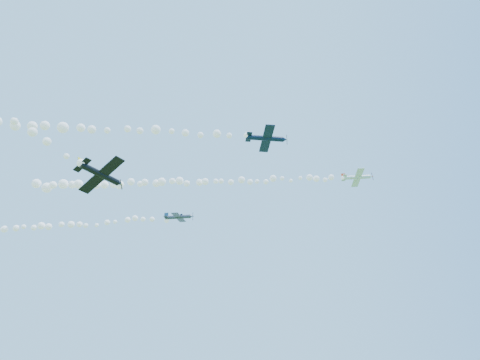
# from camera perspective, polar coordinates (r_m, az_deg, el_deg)

# --- Properties ---
(plane_white) EXTENTS (7.00, 7.32, 1.87)m
(plane_white) POSITION_cam_1_polar(r_m,az_deg,el_deg) (91.34, 16.35, 0.38)
(plane_white) COLOR white
(smoke_trail_white) EXTENTS (69.98, 6.53, 2.95)m
(smoke_trail_white) POSITION_cam_1_polar(r_m,az_deg,el_deg) (89.24, -7.33, -0.25)
(smoke_trail_white) COLOR white
(plane_navy) EXTENTS (7.34, 7.78, 2.21)m
(plane_navy) POSITION_cam_1_polar(r_m,az_deg,el_deg) (67.80, 3.79, 5.94)
(plane_navy) COLOR black
(smoke_trail_navy) EXTENTS (70.63, 15.98, 2.88)m
(smoke_trail_navy) POSITION_cam_1_polar(r_m,az_deg,el_deg) (72.86, -27.60, 7.12)
(smoke_trail_navy) COLOR white
(plane_grey) EXTENTS (6.29, 6.41, 2.01)m
(plane_grey) POSITION_cam_1_polar(r_m,az_deg,el_deg) (83.42, -8.71, -5.22)
(plane_grey) COLOR #373C50
(smoke_trail_grey) EXTENTS (72.59, 4.71, 2.92)m
(smoke_trail_grey) POSITION_cam_1_polar(r_m,az_deg,el_deg) (100.17, -30.44, -6.15)
(smoke_trail_grey) COLOR white
(plane_black) EXTENTS (6.85, 6.84, 2.74)m
(plane_black) POSITION_cam_1_polar(r_m,az_deg,el_deg) (56.44, -19.14, 0.74)
(plane_black) COLOR black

